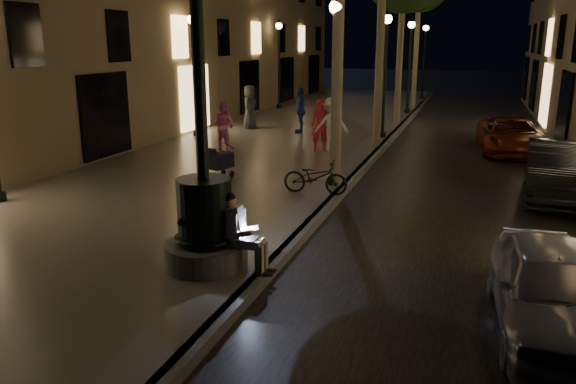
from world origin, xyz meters
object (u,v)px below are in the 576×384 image
at_px(seated_man_laptop, 239,229).
at_px(bicycle, 315,177).
at_px(lamp_left_c, 279,53).
at_px(pedestrian_pink, 224,125).
at_px(lamp_curb_a, 335,67).
at_px(lamp_left_b, 193,58).
at_px(car_third, 511,136).
at_px(lamp_curb_b, 386,58).
at_px(pedestrian_blue, 300,110).
at_px(lamp_curb_d, 425,51).
at_px(car_front, 552,289).
at_px(pedestrian_white, 331,125).
at_px(pedestrian_red, 320,125).
at_px(fountain_lamppost, 204,207).
at_px(pedestrian_dark, 250,107).
at_px(lamp_curb_c, 410,53).
at_px(stroller, 220,161).
at_px(car_second, 558,171).

relative_size(seated_man_laptop, bicycle, 0.82).
xyz_separation_m(lamp_left_c, pedestrian_pink, (2.31, -12.39, -2.19)).
bearing_deg(lamp_curb_a, lamp_left_b, 139.80).
bearing_deg(car_third, pedestrian_pink, -163.92).
bearing_deg(lamp_curb_b, pedestrian_blue, 179.79).
relative_size(lamp_curb_b, lamp_curb_d, 1.00).
relative_size(lamp_curb_b, car_front, 1.32).
distance_m(seated_man_laptop, lamp_curb_d, 30.09).
bearing_deg(pedestrian_white, lamp_left_b, -34.04).
height_order(lamp_curb_b, pedestrian_red, lamp_curb_b).
height_order(fountain_lamppost, pedestrian_dark, fountain_lamppost).
relative_size(lamp_left_b, pedestrian_red, 2.75).
xyz_separation_m(car_third, pedestrian_blue, (-8.06, 0.77, 0.51)).
distance_m(lamp_curb_c, stroller, 16.80).
bearing_deg(pedestrian_red, lamp_curb_a, -86.02).
relative_size(stroller, car_second, 0.23).
bearing_deg(pedestrian_dark, lamp_left_b, 147.93).
xyz_separation_m(fountain_lamppost, lamp_curb_b, (0.70, 14.00, 2.02)).
relative_size(fountain_lamppost, pedestrian_red, 2.98).
distance_m(lamp_left_b, pedestrian_red, 6.14).
height_order(seated_man_laptop, pedestrian_blue, pedestrian_blue).
bearing_deg(lamp_curb_a, car_second, 11.88).
bearing_deg(pedestrian_pink, lamp_curb_b, -126.58).
distance_m(car_second, pedestrian_pink, 10.58).
distance_m(seated_man_laptop, pedestrian_dark, 15.46).
bearing_deg(pedestrian_blue, bicycle, 4.40).
bearing_deg(car_third, stroller, -140.73).
bearing_deg(seated_man_laptop, pedestrian_dark, 111.57).
bearing_deg(pedestrian_white, bicycle, 80.43).
xyz_separation_m(car_front, pedestrian_red, (-6.15, 10.66, 0.45)).
height_order(seated_man_laptop, pedestrian_white, pedestrian_white).
bearing_deg(car_third, bicycle, -125.49).
distance_m(pedestrian_red, pedestrian_dark, 5.75).
xyz_separation_m(lamp_curb_d, car_third, (4.67, -16.76, -2.62)).
bearing_deg(lamp_curb_c, lamp_curb_a, -90.00).
distance_m(lamp_curb_b, pedestrian_pink, 6.86).
relative_size(seated_man_laptop, lamp_curb_c, 0.27).
relative_size(lamp_curb_a, pedestrian_red, 2.75).
relative_size(lamp_curb_a, lamp_curb_b, 1.00).
xyz_separation_m(lamp_curb_d, stroller, (-3.10, -24.31, -2.54)).
xyz_separation_m(car_third, pedestrian_red, (-6.24, -2.79, 0.46)).
distance_m(lamp_curb_c, lamp_left_b, 12.26).
distance_m(lamp_left_b, pedestrian_white, 6.45).
bearing_deg(pedestrian_red, lamp_left_b, 148.89).
distance_m(car_front, car_second, 7.43).
bearing_deg(fountain_lamppost, pedestrian_red, 94.75).
bearing_deg(pedestrian_pink, pedestrian_blue, -96.74).
height_order(seated_man_laptop, car_second, seated_man_laptop).
bearing_deg(stroller, bicycle, 3.95).
distance_m(lamp_curb_a, lamp_curb_b, 8.00).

